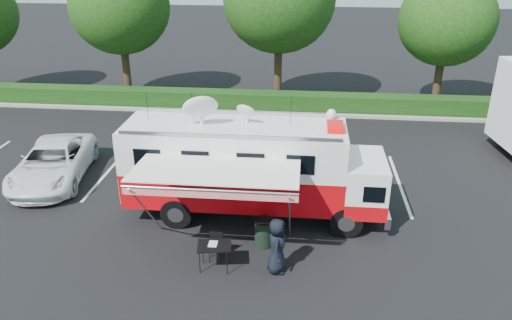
{
  "coord_description": "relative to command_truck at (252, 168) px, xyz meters",
  "views": [
    {
      "loc": [
        1.6,
        -15.27,
        8.94
      ],
      "look_at": [
        0.0,
        0.5,
        1.9
      ],
      "focal_mm": 35.0,
      "sensor_mm": 36.0,
      "label": 1
    }
  ],
  "objects": [
    {
      "name": "ground_plane",
      "position": [
        0.08,
        0.0,
        -1.83
      ],
      "size": [
        120.0,
        120.0,
        0.0
      ],
      "primitive_type": "plane",
      "color": "black",
      "rests_on": "ground"
    },
    {
      "name": "person",
      "position": [
        1.06,
        -3.18,
        -1.83
      ],
      "size": [
        0.55,
        0.84,
        1.72
      ],
      "primitive_type": "imported",
      "rotation": [
        0.0,
        0.0,
        1.57
      ],
      "color": "black",
      "rests_on": "ground_plane"
    },
    {
      "name": "trash_bin",
      "position": [
        0.56,
        -1.88,
        -1.36
      ],
      "size": [
        0.62,
        0.62,
        0.93
      ],
      "color": "black",
      "rests_on": "ground_plane"
    },
    {
      "name": "folding_table",
      "position": [
        -0.76,
        -3.25,
        -1.05
      ],
      "size": [
        1.07,
        0.83,
        0.83
      ],
      "color": "black",
      "rests_on": "ground_plane"
    },
    {
      "name": "command_truck",
      "position": [
        0.0,
        0.0,
        0.0
      ],
      "size": [
        8.88,
        2.44,
        4.27
      ],
      "color": "black",
      "rests_on": "ground_plane"
    },
    {
      "name": "back_border",
      "position": [
        1.22,
        12.9,
        3.18
      ],
      "size": [
        60.0,
        6.14,
        8.87
      ],
      "color": "#9E998E",
      "rests_on": "ground_plane"
    },
    {
      "name": "folding_chair",
      "position": [
        -0.81,
        -2.72,
        -1.32
      ],
      "size": [
        0.42,
        0.44,
        0.86
      ],
      "color": "black",
      "rests_on": "ground_plane"
    },
    {
      "name": "stall_lines",
      "position": [
        -0.42,
        3.0,
        -1.82
      ],
      "size": [
        24.12,
        5.5,
        0.01
      ],
      "color": "silver",
      "rests_on": "ground_plane"
    },
    {
      "name": "awning",
      "position": [
        -0.8,
        -2.54,
        0.92
      ],
      "size": [
        4.85,
        2.51,
        2.93
      ],
      "color": "white",
      "rests_on": "ground_plane"
    },
    {
      "name": "white_suv",
      "position": [
        -8.25,
        2.0,
        -1.83
      ],
      "size": [
        3.33,
        5.72,
        1.5
      ],
      "primitive_type": "imported",
      "rotation": [
        0.0,
        0.0,
        0.16
      ],
      "color": "white",
      "rests_on": "ground_plane"
    }
  ]
}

